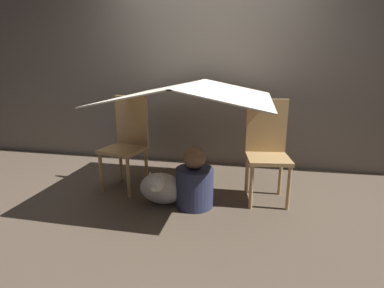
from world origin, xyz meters
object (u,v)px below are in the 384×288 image
chair_right (267,147)px  dog (161,187)px  chair_left (127,140)px  person_front (195,183)px

chair_right → dog: chair_right is taller
chair_left → chair_right: size_ratio=1.00×
chair_left → chair_right: (1.48, 0.00, 0.00)m
chair_right → person_front: (-0.66, -0.33, -0.30)m
dog → chair_right: bearing=20.9°
chair_left → dog: size_ratio=2.28×
chair_right → person_front: 0.80m
person_front → dog: size_ratio=1.34×
chair_right → chair_left: bearing=171.4°
chair_left → chair_right: bearing=11.4°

